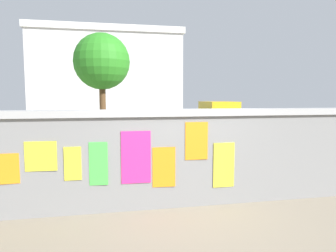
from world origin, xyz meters
name	(u,v)px	position (x,y,z in m)	size (l,w,h in m)	color
ground	(138,142)	(0.00, 8.00, 0.00)	(60.00, 60.00, 0.00)	gray
poster_wall	(179,157)	(-0.01, 0.00, 0.93)	(8.04, 0.42, 1.81)	gray
auto_rickshaw_truck	(195,126)	(2.09, 6.07, 0.90)	(3.68, 1.70, 1.85)	black
motorcycle	(218,158)	(1.48, 1.92, 0.46)	(1.90, 0.56, 0.87)	black
bicycle_near	(80,153)	(-2.15, 3.90, 0.36)	(1.69, 0.46, 0.95)	black
bicycle_far	(95,172)	(-1.60, 1.37, 0.36)	(1.71, 0.44, 0.95)	black
person_walking	(121,136)	(-0.96, 2.82, 0.99)	(0.35, 0.35, 1.62)	purple
tree_roadside	(102,62)	(-1.55, 10.04, 3.74)	(2.76, 2.76, 5.15)	brown
building_background	(108,76)	(-1.26, 21.63, 3.81)	(12.29, 6.25, 7.59)	silver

